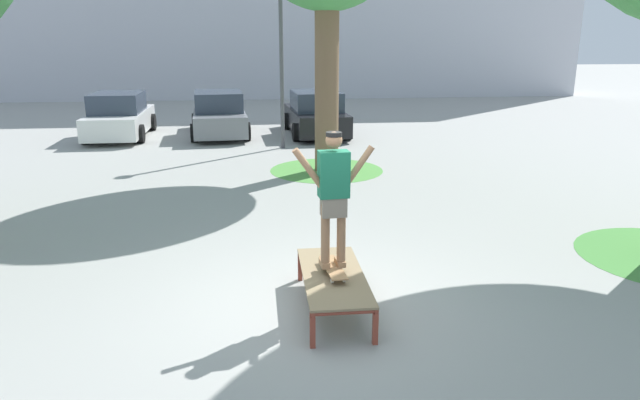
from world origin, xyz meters
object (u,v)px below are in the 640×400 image
Objects in this scene: skate_box at (333,278)px; skater at (334,191)px; car_grey at (219,115)px; car_black at (316,115)px; car_white at (120,117)px; light_post at (281,18)px; skateboard at (333,268)px.

skate_box is 1.12m from skater.
skater is 13.68m from car_grey.
car_white is at bearing 178.27° from car_black.
light_post reaches higher than car_grey.
skater is 0.40× the size of car_white.
skate_box is at bearing -67.93° from car_white.
skateboard is at bearing 89.81° from skate_box.
skater is (-0.00, 0.00, 0.99)m from skateboard.
skate_box is 0.13m from skateboard.
light_post reaches higher than car_black.
light_post is at bearing -25.49° from car_white.
light_post is (-1.26, -2.36, 3.13)m from car_black.
car_grey is 3.32m from car_black.
skater is 0.39× the size of car_grey.
skate_box is 14.54m from car_white.
light_post is (2.05, -2.61, 3.13)m from car_grey.
skateboard is 0.48× the size of skater.
skateboard is 13.29m from car_black.
skater is at bearing 95.00° from skateboard.
car_white reaches higher than skate_box.
skate_box is at bearing -90.19° from skateboard.
skateboard is at bearing -95.04° from car_black.
skater is at bearing -95.04° from car_black.
car_white reaches higher than skateboard.
car_white is at bearing -179.13° from car_grey.
car_grey and car_black have the same top height.
skate_box is at bearing -89.95° from skater.
light_post reaches higher than skate_box.
car_grey is 4.57m from light_post.
skater is at bearing 90.05° from skate_box.
car_black is 4.12m from light_post.
car_grey is 1.01× the size of car_black.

